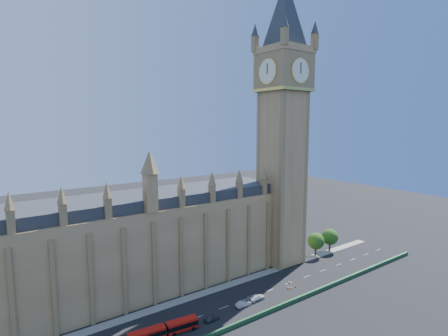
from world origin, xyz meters
TOP-DOWN VIEW (x-y plane):
  - ground at (0.00, 0.00)m, footprint 400.00×400.00m
  - palace_westminster at (-25.00, 22.00)m, footprint 120.00×20.00m
  - elizabeth_tower at (38.00, 13.99)m, footprint 20.59×20.59m
  - bridge_parapet at (0.00, -9.00)m, footprint 160.00×0.60m
  - kerb_north at (0.00, 9.50)m, footprint 160.00×3.00m
  - tree_east_near at (52.22, 10.08)m, footprint 6.00×6.00m
  - tree_east_far at (60.22, 10.08)m, footprint 6.00×6.00m
  - red_bus at (-14.28, -2.39)m, footprint 16.23×4.08m
  - car_grey at (-2.00, -3.29)m, footprint 3.79×1.67m
  - car_silver at (8.46, -2.54)m, footprint 4.42×1.74m
  - car_white at (13.44, -2.08)m, footprint 5.31×2.38m
  - cone_a at (28.13, -0.01)m, footprint 0.61×0.61m
  - cone_b at (27.76, -3.06)m, footprint 0.43×0.43m
  - cone_c at (25.27, -2.47)m, footprint 0.48×0.48m
  - cone_d at (25.80, -3.08)m, footprint 0.56×0.56m

SIDE VIEW (x-z plane):
  - ground at x=0.00m, z-range 0.00..0.00m
  - kerb_north at x=0.00m, z-range 0.00..0.16m
  - cone_b at x=27.76m, z-range 0.00..0.64m
  - cone_a at x=28.13m, z-range 0.00..0.73m
  - cone_c at x=25.27m, z-range -0.01..0.76m
  - cone_d at x=25.80m, z-range -0.01..0.76m
  - bridge_parapet at x=0.00m, z-range 0.00..1.20m
  - car_grey at x=-2.00m, z-range 0.00..1.27m
  - car_silver at x=8.46m, z-range 0.00..1.43m
  - car_white at x=13.44m, z-range 0.00..1.51m
  - red_bus at x=-14.28m, z-range 0.07..2.80m
  - tree_east_near at x=52.22m, z-range 1.39..9.89m
  - tree_east_far at x=60.22m, z-range 1.39..9.89m
  - palace_westminster at x=-25.00m, z-range -0.14..27.86m
  - elizabeth_tower at x=38.00m, z-range 2.06..107.06m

